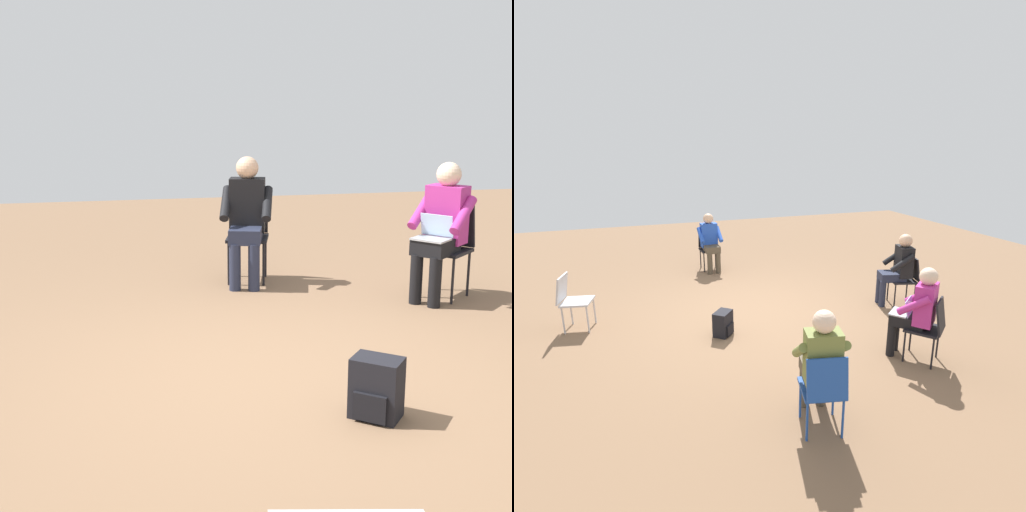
# 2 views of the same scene
# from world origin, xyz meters

# --- Properties ---
(ground_plane) EXTENTS (16.59, 16.59, 0.00)m
(ground_plane) POSITION_xyz_m (0.00, 0.00, 0.00)
(ground_plane) COLOR brown
(chair_northeast) EXTENTS (0.58, 0.58, 0.85)m
(chair_northeast) POSITION_xyz_m (2.05, 1.60, 0.50)
(chair_northeast) COLOR black
(chair_northeast) RESTS_ON ground
(chair_north) EXTENTS (0.49, 0.53, 0.85)m
(chair_north) POSITION_xyz_m (0.37, 2.54, 0.50)
(chair_north) COLOR black
(chair_north) RESTS_ON ground
(person_with_laptop) EXTENTS (0.64, 0.63, 1.24)m
(person_with_laptop) POSITION_xyz_m (1.92, 1.49, 0.69)
(person_with_laptop) COLOR black
(person_with_laptop) RESTS_ON ground
(person_in_black) EXTENTS (0.58, 0.58, 1.24)m
(person_in_black) POSITION_xyz_m (0.32, 2.38, 0.69)
(person_in_black) COLOR #23283D
(person_in_black) RESTS_ON ground
(backpack_near_laptop_user) EXTENTS (0.34, 0.33, 0.36)m
(backpack_near_laptop_user) POSITION_xyz_m (0.49, -0.69, 0.16)
(backpack_near_laptop_user) COLOR black
(backpack_near_laptop_user) RESTS_ON ground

